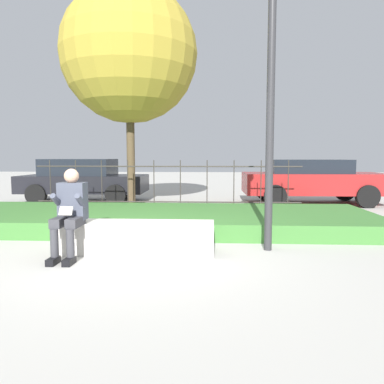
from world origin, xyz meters
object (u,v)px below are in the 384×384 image
(stone_bench, at_px, (137,239))
(car_parked_left, at_px, (83,179))
(person_seated_reader, at_px, (70,209))
(street_lamp, at_px, (271,85))
(tree_behind_fence, at_px, (129,55))
(car_parked_right, at_px, (312,180))

(stone_bench, bearing_deg, car_parked_left, 115.58)
(person_seated_reader, bearing_deg, stone_bench, 18.65)
(street_lamp, xyz_separation_m, tree_behind_fence, (-3.14, 4.58, 1.70))
(person_seated_reader, xyz_separation_m, tree_behind_fence, (-0.25, 5.17, 3.51))
(car_parked_left, relative_size, tree_behind_fence, 0.65)
(stone_bench, relative_size, tree_behind_fence, 0.38)
(car_parked_right, height_order, tree_behind_fence, tree_behind_fence)
(stone_bench, xyz_separation_m, person_seated_reader, (-0.89, -0.30, 0.49))
(stone_bench, height_order, car_parked_left, car_parked_left)
(person_seated_reader, height_order, car_parked_left, car_parked_left)
(car_parked_right, bearing_deg, street_lamp, -111.05)
(stone_bench, height_order, tree_behind_fence, tree_behind_fence)
(stone_bench, bearing_deg, street_lamp, 8.11)
(tree_behind_fence, bearing_deg, car_parked_left, 142.10)
(person_seated_reader, relative_size, tree_behind_fence, 0.21)
(car_parked_right, relative_size, tree_behind_fence, 0.69)
(stone_bench, bearing_deg, person_seated_reader, -161.35)
(car_parked_right, bearing_deg, car_parked_left, 177.70)
(street_lamp, bearing_deg, stone_bench, -171.89)
(stone_bench, height_order, person_seated_reader, person_seated_reader)
(street_lamp, bearing_deg, tree_behind_fence, 124.42)
(person_seated_reader, xyz_separation_m, car_parked_left, (-2.15, 6.64, 0.03))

